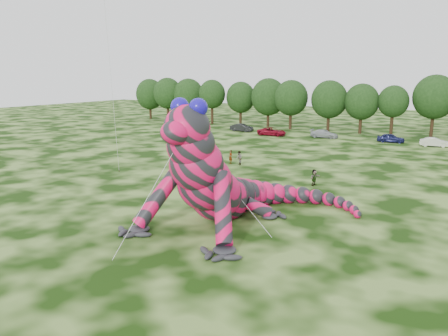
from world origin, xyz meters
TOP-DOWN VIEW (x-y plane):
  - ground at (0.00, 0.00)m, footprint 240.00×240.00m
  - inflatable_gecko at (-1.54, 3.43)m, footprint 15.91×18.67m
  - tree_0 at (-54.56, 59.23)m, footprint 6.91×6.22m
  - tree_1 at (-48.36, 58.05)m, footprint 6.74×6.07m
  - tree_2 at (-43.02, 58.76)m, footprint 7.04×6.34m
  - tree_3 at (-35.72, 57.07)m, footprint 5.81×5.23m
  - tree_4 at (-29.64, 58.71)m, footprint 6.22×5.60m
  - tree_5 at (-23.12, 58.44)m, footprint 7.16×6.44m
  - tree_6 at (-17.56, 56.68)m, footprint 6.52×5.86m
  - tree_7 at (-10.08, 56.80)m, footprint 6.68×6.01m
  - tree_8 at (-4.22, 56.99)m, footprint 6.14×5.53m
  - tree_9 at (1.06, 57.35)m, footprint 5.27×4.74m
  - tree_10 at (7.40, 58.58)m, footprint 7.09×6.38m
  - car_0 at (-33.85, 48.93)m, footprint 4.19×2.30m
  - car_1 at (-24.10, 48.77)m, footprint 4.37×1.54m
  - car_2 at (-16.88, 46.40)m, footprint 5.07×2.41m
  - car_3 at (-8.11, 48.30)m, footprint 4.64×1.89m
  - car_4 at (2.56, 48.42)m, footprint 4.31×2.19m
  - car_5 at (8.87, 47.34)m, footprint 4.24×2.01m
  - spectator_5 at (1.02, 16.03)m, footprint 0.80×1.53m
  - spectator_0 at (-11.00, 21.06)m, footprint 0.72×0.66m
  - spectator_1 at (-9.81, 21.02)m, footprint 1.01×1.01m

SIDE VIEW (x-z plane):
  - ground at x=0.00m, z-range 0.00..0.00m
  - car_5 at x=8.87m, z-range 0.00..1.34m
  - car_3 at x=-8.11m, z-range 0.00..1.35m
  - car_0 at x=-33.85m, z-range 0.00..1.35m
  - car_2 at x=-16.88m, z-range 0.00..1.40m
  - car_4 at x=2.56m, z-range 0.00..1.41m
  - car_1 at x=-24.10m, z-range 0.00..1.44m
  - spectator_5 at x=1.02m, z-range 0.00..1.57m
  - spectator_1 at x=-9.81m, z-range 0.00..1.66m
  - spectator_0 at x=-11.00m, z-range 0.00..1.66m
  - tree_9 at x=1.06m, z-range 0.00..8.68m
  - tree_8 at x=-4.22m, z-range 0.00..8.94m
  - inflatable_gecko at x=-1.54m, z-range 0.00..9.05m
  - tree_4 at x=-29.64m, z-range 0.00..9.06m
  - tree_3 at x=-35.72m, z-range 0.00..9.44m
  - tree_7 at x=-10.08m, z-range 0.00..9.48m
  - tree_6 at x=-17.56m, z-range 0.00..9.49m
  - tree_0 at x=-54.56m, z-range 0.00..9.51m
  - tree_2 at x=-43.02m, z-range 0.00..9.64m
  - tree_5 at x=-23.12m, z-range 0.00..9.80m
  - tree_1 at x=-48.36m, z-range 0.00..9.81m
  - tree_10 at x=7.40m, z-range 0.00..10.50m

